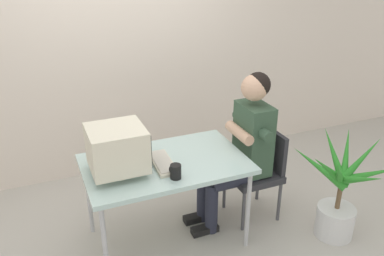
{
  "coord_description": "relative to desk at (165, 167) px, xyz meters",
  "views": [
    {
      "loc": [
        -0.87,
        -2.65,
        2.28
      ],
      "look_at": [
        0.23,
        0.0,
        0.99
      ],
      "focal_mm": 37.87,
      "sensor_mm": 36.0,
      "label": 1
    }
  ],
  "objects": [
    {
      "name": "wall_back",
      "position": [
        0.3,
        1.4,
        0.81
      ],
      "size": [
        8.0,
        0.1,
        3.0
      ],
      "primitive_type": "cube",
      "color": "beige",
      "rests_on": "ground_plane"
    },
    {
      "name": "person_seated",
      "position": [
        0.71,
        0.03,
        0.05
      ],
      "size": [
        0.72,
        0.54,
        1.36
      ],
      "color": "#334C38",
      "rests_on": "ground_plane"
    },
    {
      "name": "keyboard",
      "position": [
        -0.03,
        -0.03,
        0.07
      ],
      "size": [
        0.16,
        0.41,
        0.03
      ],
      "color": "beige",
      "rests_on": "desk"
    },
    {
      "name": "potted_plant",
      "position": [
        1.34,
        -0.5,
        -0.3
      ],
      "size": [
        0.73,
        0.77,
        0.91
      ],
      "color": "silver",
      "rests_on": "ground_plane"
    },
    {
      "name": "desk",
      "position": [
        0.0,
        0.0,
        0.0
      ],
      "size": [
        1.27,
        0.8,
        0.74
      ],
      "color": "#B7B7BC",
      "rests_on": "ground_plane"
    },
    {
      "name": "office_chair",
      "position": [
        0.89,
        0.03,
        -0.22
      ],
      "size": [
        0.42,
        0.42,
        0.81
      ],
      "color": "#4C4C51",
      "rests_on": "ground_plane"
    },
    {
      "name": "crt_monitor",
      "position": [
        -0.37,
        -0.03,
        0.25
      ],
      "size": [
        0.41,
        0.39,
        0.36
      ],
      "color": "beige",
      "rests_on": "desk"
    },
    {
      "name": "ground_plane",
      "position": [
        0.0,
        0.0,
        -0.69
      ],
      "size": [
        12.0,
        12.0,
        0.0
      ],
      "primitive_type": "plane",
      "color": "#B2ADA3"
    },
    {
      "name": "desk_mug",
      "position": [
        -0.01,
        -0.26,
        0.11
      ],
      "size": [
        0.08,
        0.09,
        0.11
      ],
      "color": "black",
      "rests_on": "desk"
    }
  ]
}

